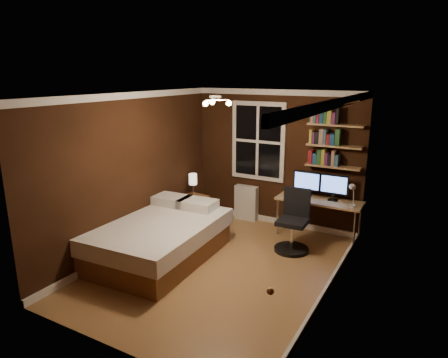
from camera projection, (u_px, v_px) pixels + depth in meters
The scene contains 24 objects.
floor at pixel (220, 267), 5.90m from camera, with size 4.20×4.20×0.00m, color #8F5F39.
wall_back at pixel (276, 159), 7.36m from camera, with size 3.20×0.04×2.50m, color black.
wall_left at pixel (132, 172), 6.34m from camera, with size 0.04×4.20×2.50m, color black.
wall_right at pixel (334, 203), 4.83m from camera, with size 0.04×4.20×2.50m, color black.
ceiling at pixel (219, 95), 5.26m from camera, with size 3.20×4.20×0.02m, color white.
window at pixel (258, 141), 7.41m from camera, with size 1.06×0.06×1.46m, color silver.
door at pixel (287, 275), 3.58m from camera, with size 0.03×0.82×2.05m, color black, non-canonical shape.
door_knob at pixel (270, 291), 3.36m from camera, with size 0.06×0.06×0.06m, color #B48141.
ceiling_fixture at pixel (216, 103), 5.20m from camera, with size 0.44×0.44×0.18m, color beige, non-canonical shape.
bookshelf_lower at pixel (333, 166), 6.75m from camera, with size 0.92×0.22×0.03m, color #AA8352.
books_row_lower at pixel (334, 159), 6.71m from camera, with size 0.48×0.16×0.23m, color maroon, non-canonical shape.
bookshelf_middle at pixel (334, 146), 6.66m from camera, with size 0.92×0.22×0.03m, color #AA8352.
books_row_middle at pixel (335, 138), 6.62m from camera, with size 0.48×0.16×0.23m, color navy, non-canonical shape.
bookshelf_upper at pixel (336, 125), 6.57m from camera, with size 0.92×0.22×0.03m, color #AA8352.
books_row_upper at pixel (337, 117), 6.53m from camera, with size 0.48×0.16×0.23m, color #25572A, non-canonical shape.
bed at pixel (158, 238), 6.16m from camera, with size 1.67×2.24×0.74m.
nightstand at pixel (194, 210), 7.51m from camera, with size 0.44×0.44×0.55m, color brown.
bedside_lamp at pixel (193, 185), 7.38m from camera, with size 0.15×0.15×0.43m, color beige, non-canonical shape.
radiator at pixel (246, 203), 7.74m from camera, with size 0.45×0.16×0.68m, color silver.
desk at pixel (319, 203), 6.83m from camera, with size 1.44×0.54×0.68m.
monitor_left at pixel (307, 184), 6.94m from camera, with size 0.48×0.12×0.45m, color black, non-canonical shape.
monitor_right at pixel (334, 188), 6.72m from camera, with size 0.48×0.12×0.45m, color black, non-canonical shape.
desk_lamp at pixel (353, 195), 6.35m from camera, with size 0.14×0.32×0.44m, color silver, non-canonical shape.
office_chair at pixel (293, 227), 6.39m from camera, with size 0.55×0.55×1.01m.
Camera 1 is at (2.67, -4.66, 2.78)m, focal length 32.00 mm.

